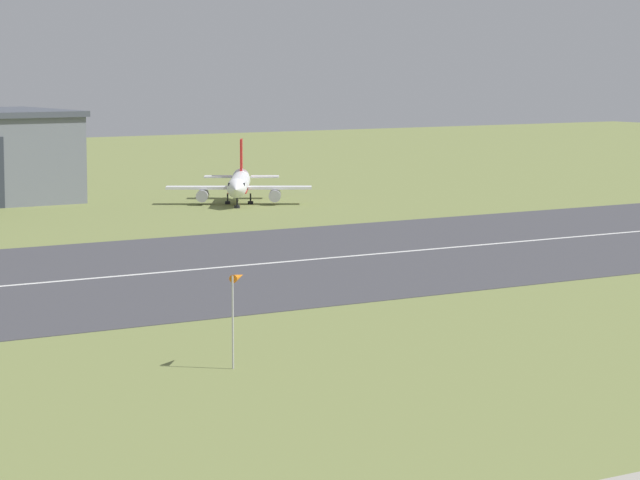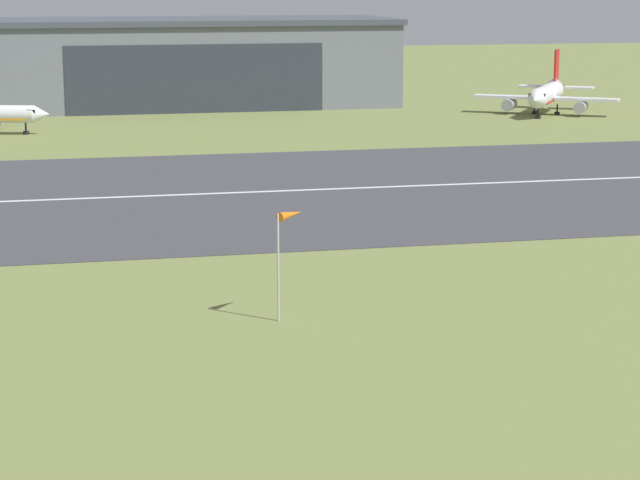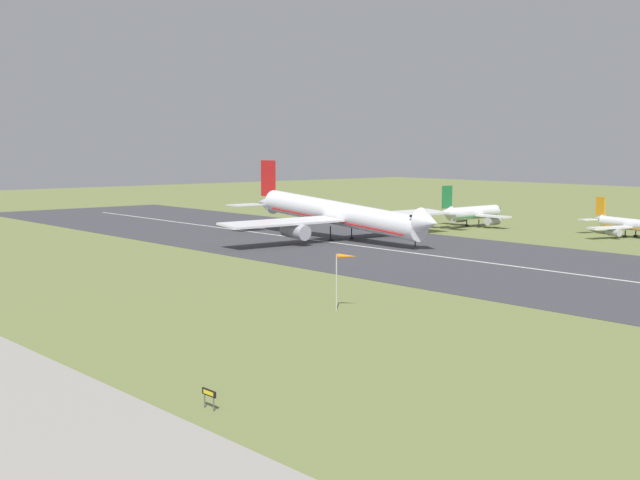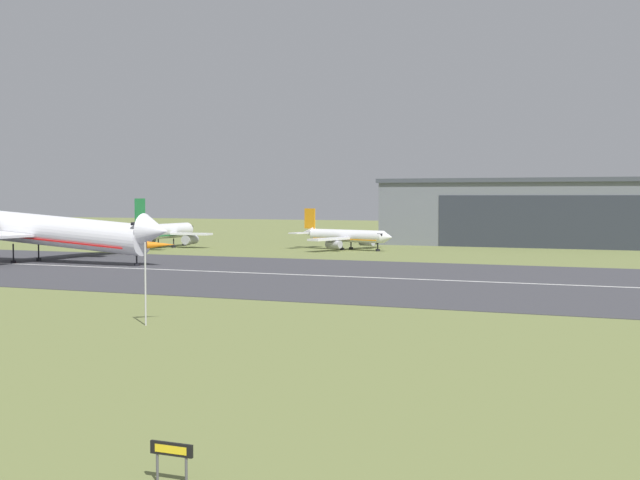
# 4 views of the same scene
# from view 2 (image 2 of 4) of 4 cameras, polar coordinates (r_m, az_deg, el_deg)

# --- Properties ---
(ground_plane) EXTENTS (627.01, 627.01, 0.00)m
(ground_plane) POSITION_cam_2_polar(r_m,az_deg,el_deg) (73.13, 13.82, -4.98)
(ground_plane) COLOR olive
(runway_strip) EXTENTS (387.01, 55.18, 0.06)m
(runway_strip) POSITION_cam_2_polar(r_m,az_deg,el_deg) (125.69, 2.13, 2.39)
(runway_strip) COLOR #3D3D42
(runway_strip) RESTS_ON ground_plane
(runway_centreline) EXTENTS (348.31, 0.70, 0.01)m
(runway_centreline) POSITION_cam_2_polar(r_m,az_deg,el_deg) (125.68, 2.13, 2.41)
(runway_centreline) COLOR silver
(runway_centreline) RESTS_ON runway_strip
(hangar_building) EXTENTS (68.08, 26.55, 14.22)m
(hangar_building) POSITION_cam_2_polar(r_m,az_deg,el_deg) (208.77, -6.14, 8.10)
(hangar_building) COLOR slate
(hangar_building) RESTS_ON ground_plane
(airplane_parked_centre) EXTENTS (20.90, 21.40, 9.53)m
(airplane_parked_centre) POSITION_cam_2_polar(r_m,az_deg,el_deg) (197.16, 10.31, 6.54)
(airplane_parked_centre) COLOR white
(airplane_parked_centre) RESTS_ON ground_plane
(windsock_pole) EXTENTS (2.07, 1.92, 6.81)m
(windsock_pole) POSITION_cam_2_polar(r_m,az_deg,el_deg) (76.77, -1.44, 0.83)
(windsock_pole) COLOR #B7B7BC
(windsock_pole) RESTS_ON ground_plane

